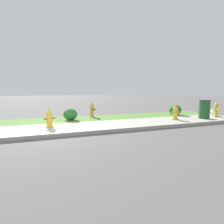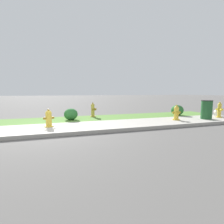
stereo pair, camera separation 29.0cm
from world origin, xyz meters
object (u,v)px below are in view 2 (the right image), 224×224
Objects in this scene: fire_hydrant_near_corner at (176,113)px; small_white_dog at (216,112)px; fire_hydrant_at_driveway at (49,119)px; trash_bin at (207,110)px; fire_hydrant_far_end at (93,110)px; shrub_bush_far_verge at (71,114)px; fire_hydrant_by_grass_verge at (219,110)px; shrub_bush_mid_verge at (177,110)px.

fire_hydrant_near_corner is 1.47× the size of small_white_dog.
trash_bin is (7.20, -0.38, 0.14)m from fire_hydrant_at_driveway.
fire_hydrant_at_driveway is 3.00m from fire_hydrant_far_end.
trash_bin reaches higher than shrub_bush_far_verge.
small_white_dog is at bearing 86.94° from fire_hydrant_far_end.
fire_hydrant_far_end is 1.56× the size of small_white_dog.
fire_hydrant_at_driveway is at bearing -48.64° from small_white_dog.
fire_hydrant_by_grass_verge is at bearing -25.27° from fire_hydrant_at_driveway.
fire_hydrant_at_driveway is 6.90m from shrub_bush_mid_verge.
small_white_dog is at bearing -111.62° from fire_hydrant_by_grass_verge.
fire_hydrant_near_corner is at bearing 69.61° from fire_hydrant_far_end.
fire_hydrant_by_grass_verge reaches higher than shrub_bush_far_verge.
shrub_bush_far_verge is (-6.25, 1.81, -0.19)m from trash_bin.
shrub_bush_far_verge is at bearing -59.17° from small_white_dog.
fire_hydrant_far_end is 5.63m from trash_bin.
fire_hydrant_by_grass_verge is 7.45m from shrub_bush_far_verge.
fire_hydrant_near_corner is at bearing -41.88° from small_white_dog.
fire_hydrant_far_end is 6.67m from small_white_dog.
shrub_bush_mid_verge is at bearing -2.04° from shrub_bush_far_verge.
trash_bin is (-1.01, -0.15, 0.07)m from fire_hydrant_by_grass_verge.
fire_hydrant_by_grass_verge is 1.65× the size of small_white_dog.
shrub_bush_far_verge is 5.85m from shrub_bush_mid_verge.
trash_bin reaches higher than fire_hydrant_by_grass_verge.
shrub_bush_far_verge is at bearing 163.85° from trash_bin.
fire_hydrant_far_end is 1.19× the size of shrub_bush_far_verge.
fire_hydrant_at_driveway is 1.72m from shrub_bush_far_verge.
fire_hydrant_by_grass_verge is 0.60m from small_white_dog.
fire_hydrant_far_end is 0.83× the size of trash_bin.
fire_hydrant_far_end is (2.14, 2.10, 0.05)m from fire_hydrant_at_driveway.
fire_hydrant_at_driveway reaches higher than small_white_dog.
small_white_dog is at bearing -29.10° from shrub_bush_mid_verge.
shrub_bush_far_verge is at bearing -47.80° from fire_hydrant_far_end.
fire_hydrant_by_grass_verge reaches higher than shrub_bush_mid_verge.
trash_bin is at bearing 22.75° from fire_hydrant_by_grass_verge.
small_white_dog is (2.94, 0.43, -0.11)m from fire_hydrant_near_corner.
shrub_bush_far_verge is at bearing 32.98° from fire_hydrant_at_driveway.
fire_hydrant_at_driveway is 1.06× the size of shrub_bush_far_verge.
shrub_bush_mid_verge is (-1.76, 0.98, 0.06)m from small_white_dog.
trash_bin is at bearing -26.70° from fire_hydrant_at_driveway.
fire_hydrant_near_corner is 0.94× the size of fire_hydrant_far_end.
fire_hydrant_at_driveway is 8.55m from small_white_dog.
small_white_dog is (0.34, 0.47, -0.16)m from fire_hydrant_by_grass_verge.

